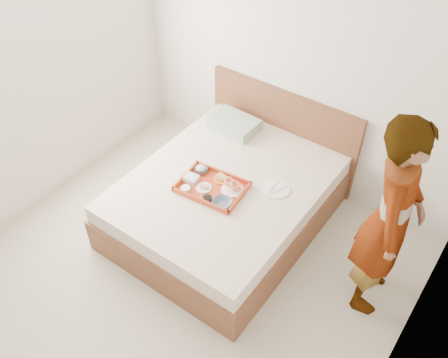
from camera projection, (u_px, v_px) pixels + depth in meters
name	position (u px, v px, depth m)	size (l,w,h in m)	color
ground	(163.00, 295.00, 4.11)	(3.50, 4.00, 0.01)	#BBB39E
wall_back	(297.00, 60.00, 4.41)	(3.50, 0.01, 2.60)	silver
wall_right	(402.00, 323.00, 2.47)	(0.01, 4.00, 2.60)	silver
bed	(226.00, 201.00, 4.55)	(1.65, 2.00, 0.53)	brown
headboard	(282.00, 132.00, 4.98)	(1.65, 0.06, 0.95)	brown
pillow	(234.00, 124.00, 4.89)	(0.47, 0.32, 0.11)	#98B799
tray	(212.00, 187.00, 4.27)	(0.57, 0.42, 0.05)	#BA421D
prawn_plate	(232.00, 190.00, 4.25)	(0.20, 0.20, 0.01)	white
navy_bowl_big	(222.00, 203.00, 4.11)	(0.16, 0.16, 0.04)	#16213F
sauce_dish	(207.00, 199.00, 4.15)	(0.08, 0.08, 0.03)	black
meat_plate	(204.00, 188.00, 4.27)	(0.14, 0.14, 0.01)	white
bread_plate	(221.00, 179.00, 4.35)	(0.14, 0.14, 0.01)	orange
salad_bowl	(201.00, 170.00, 4.42)	(0.13, 0.13, 0.04)	#16213F
plastic_tub	(191.00, 179.00, 4.32)	(0.12, 0.10, 0.05)	silver
cheese_round	(186.00, 189.00, 4.24)	(0.08, 0.08, 0.03)	white
dinner_plate	(276.00, 189.00, 4.28)	(0.25, 0.25, 0.01)	white
person	(390.00, 220.00, 3.53)	(0.65, 0.43, 1.78)	beige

